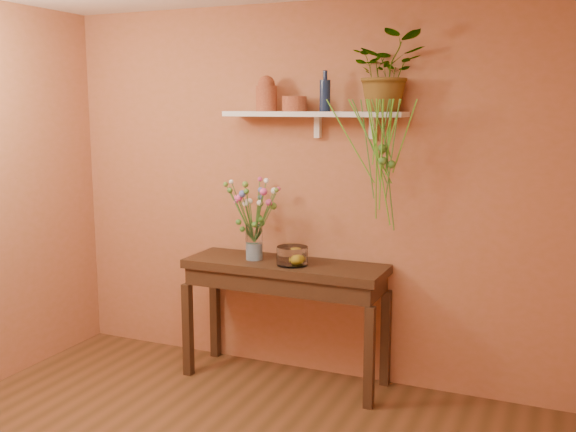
% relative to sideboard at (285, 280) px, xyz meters
% --- Properties ---
extents(room, '(4.04, 4.04, 2.70)m').
position_rel_sideboard_xyz_m(room, '(0.11, -1.75, 0.60)').
color(room, brown).
rests_on(room, ground).
extents(sideboard, '(1.45, 0.47, 0.88)m').
position_rel_sideboard_xyz_m(sideboard, '(0.00, 0.00, 0.00)').
color(sideboard, '#392217').
rests_on(sideboard, ground).
extents(wall_shelf, '(1.30, 0.24, 0.19)m').
position_rel_sideboard_xyz_m(wall_shelf, '(0.17, 0.13, 1.16)').
color(wall_shelf, white).
rests_on(wall_shelf, room).
extents(terracotta_jug, '(0.17, 0.17, 0.25)m').
position_rel_sideboard_xyz_m(terracotta_jug, '(-0.19, 0.11, 1.30)').
color(terracotta_jug, '#A35732').
rests_on(terracotta_jug, wall_shelf).
extents(terracotta_pot, '(0.22, 0.22, 0.10)m').
position_rel_sideboard_xyz_m(terracotta_pot, '(0.03, 0.10, 1.24)').
color(terracotta_pot, '#A35732').
rests_on(terracotta_pot, wall_shelf).
extents(blue_bottle, '(0.08, 0.08, 0.27)m').
position_rel_sideboard_xyz_m(blue_bottle, '(0.25, 0.10, 1.30)').
color(blue_bottle, '#132240').
rests_on(blue_bottle, wall_shelf).
extents(spider_plant, '(0.58, 0.55, 0.52)m').
position_rel_sideboard_xyz_m(spider_plant, '(0.67, 0.15, 1.44)').
color(spider_plant, '#417829').
rests_on(spider_plant, wall_shelf).
extents(plant_fronds, '(0.60, 0.37, 0.87)m').
position_rel_sideboard_xyz_m(plant_fronds, '(0.69, -0.01, 0.94)').
color(plant_fronds, '#417829').
rests_on(plant_fronds, wall_shelf).
extents(glass_vase, '(0.12, 0.12, 0.25)m').
position_rel_sideboard_xyz_m(glass_vase, '(-0.24, -0.01, 0.24)').
color(glass_vase, white).
rests_on(glass_vase, sideboard).
extents(bouquet, '(0.49, 0.36, 0.46)m').
position_rel_sideboard_xyz_m(bouquet, '(-0.23, -0.02, 0.54)').
color(bouquet, '#386B28').
rests_on(bouquet, glass_vase).
extents(glass_bowl, '(0.22, 0.22, 0.13)m').
position_rel_sideboard_xyz_m(glass_bowl, '(0.08, -0.06, 0.19)').
color(glass_bowl, white).
rests_on(glass_bowl, sideboard).
extents(lemon, '(0.07, 0.07, 0.07)m').
position_rel_sideboard_xyz_m(lemon, '(0.10, -0.04, 0.17)').
color(lemon, gold).
rests_on(lemon, glass_bowl).
extents(carton, '(0.07, 0.07, 0.12)m').
position_rel_sideboard_xyz_m(carton, '(-0.24, -0.02, 0.19)').
color(carton, teal).
rests_on(carton, sideboard).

